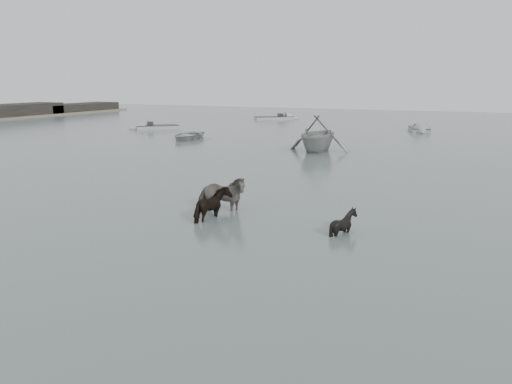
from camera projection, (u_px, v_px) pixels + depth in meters
ground at (266, 231)px, 16.05m from camera, size 140.00×140.00×0.00m
pony_pinto at (221, 188)px, 18.47m from camera, size 2.11×1.18×1.70m
pony_dark at (213, 201)px, 17.26m from camera, size 1.46×1.59×1.34m
pony_black at (344, 215)px, 15.75m from camera, size 1.33×1.27×1.15m
rowboat_lead at (188, 134)px, 40.96m from camera, size 3.42×4.48×0.87m
rowboat_trail at (318, 132)px, 33.85m from camera, size 4.38×5.04×2.61m
skiff_outer at (157, 125)px, 49.66m from camera, size 5.27×5.01×0.75m
skiff_mid at (419, 127)px, 47.32m from camera, size 2.76×5.51×0.75m
skiff_far at (274, 116)px, 61.65m from camera, size 6.29×5.17×0.75m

